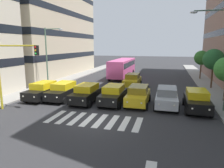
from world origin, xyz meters
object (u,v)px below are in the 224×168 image
Objects in this scene: car_2 at (138,95)px; car_3 at (113,94)px; street_tree_2 at (213,59)px; bus_behind_traffic at (122,66)px; street_lamp_right at (49,52)px; car_1 at (167,97)px; traffic_light_gantry at (9,66)px; car_0 at (197,100)px; street_lamp_left at (223,50)px; car_4 at (86,93)px; street_tree_3 at (201,58)px; car_row2_0 at (132,80)px; car_6 at (43,91)px; car_5 at (63,91)px.

car_2 and car_3 have the same top height.
street_tree_2 is (-10.00, -9.50, 2.76)m from car_3.
bus_behind_traffic is 13.16m from street_lamp_right.
car_1 is 0.81× the size of traffic_light_gantry.
street_lamp_right is 19.96m from street_tree_2.
car_1 and car_2 have the same top height.
bus_behind_traffic is 2.21× the size of street_tree_2.
street_tree_2 reaches higher than car_0.
car_0 is 0.56× the size of street_lamp_left.
street_lamp_left reaches higher than car_1.
bus_behind_traffic is at bearing -54.27° from street_lamp_left.
car_4 is 15.93m from bus_behind_traffic.
car_0 is 4.39m from street_lamp_left.
car_2 is at bearing -5.71° from car_0.
car_1 is (2.40, -0.45, 0.00)m from car_0.
car_2 is 7.70m from street_lamp_left.
bus_behind_traffic reaches higher than car_2.
street_lamp_right reaches higher than car_3.
street_tree_3 is at bearing -125.60° from car_4.
car_2 is 8.17m from car_row2_0.
car_4 is 12.02m from street_lamp_left.
car_6 is 4.71m from traffic_light_gantry.
car_0 is 12.36m from car_5.
traffic_light_gantry reaches higher than car_6.
car_0 and car_3 have the same top height.
bus_behind_traffic is (0.00, -15.90, 0.97)m from car_4.
bus_behind_traffic is 1.32× the size of street_lamp_left.
car_2 is 12.92m from street_lamp_right.
car_3 and car_row2_0 have the same top height.
street_lamp_left is at bearing 178.96° from car_5.
car_5 is 2.06m from car_6.
car_row2_0 is at bearing -123.10° from traffic_light_gantry.
traffic_light_gantry is at bearing 27.70° from car_3.
traffic_light_gantry reaches higher than bus_behind_traffic.
car_row2_0 is (-2.93, -8.53, 0.00)m from car_4.
car_2 is 2.26m from car_3.
street_lamp_right reaches higher than street_tree_2.
car_3 is (2.24, 0.32, 0.00)m from car_2.
car_1 is 0.56× the size of street_lamp_left.
bus_behind_traffic reaches higher than car_1.
car_0 is 1.00× the size of car_6.
street_tree_2 is at bearing -150.54° from car_6.
car_6 is at bearing 11.28° from car_5.
car_6 is at bearing 3.27° from car_2.
street_tree_2 is at bearing -97.40° from street_lamp_left.
car_2 and car_row2_0 have the same top height.
street_tree_3 reaches higher than car_4.
car_row2_0 is (-0.38, -8.27, 0.00)m from car_3.
car_6 is 0.81× the size of traffic_light_gantry.
car_row2_0 is 10.08m from street_tree_2.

